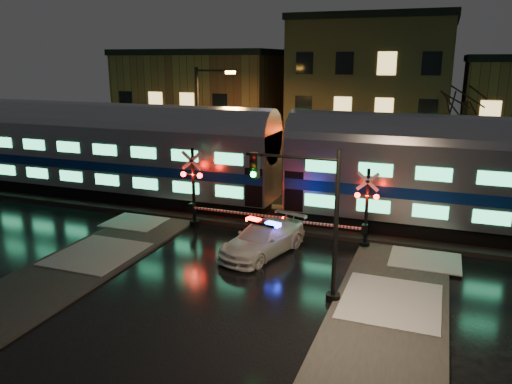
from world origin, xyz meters
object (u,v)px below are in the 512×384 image
(police_car, at_px, (263,239))
(crossing_signal_right, at_px, (358,216))
(crossing_signal_left, at_px, (199,196))
(traffic_light, at_px, (311,221))
(streetlight, at_px, (202,122))

(police_car, bearing_deg, crossing_signal_right, 46.54)
(crossing_signal_left, bearing_deg, traffic_light, -37.74)
(police_car, bearing_deg, streetlight, 145.69)
(police_car, xyz_separation_m, crossing_signal_left, (-4.42, 2.32, 1.03))
(police_car, height_order, crossing_signal_left, crossing_signal_left)
(police_car, distance_m, crossing_signal_right, 4.61)
(traffic_light, distance_m, streetlight, 16.50)
(police_car, relative_size, traffic_light, 0.94)
(police_car, distance_m, crossing_signal_left, 5.09)
(crossing_signal_left, xyz_separation_m, traffic_light, (7.53, -5.83, 1.27))
(police_car, relative_size, crossing_signal_left, 0.90)
(streetlight, bearing_deg, crossing_signal_left, -65.26)
(crossing_signal_right, height_order, traffic_light, traffic_light)
(police_car, xyz_separation_m, crossing_signal_right, (3.90, 2.31, 0.85))
(crossing_signal_right, distance_m, traffic_light, 6.05)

